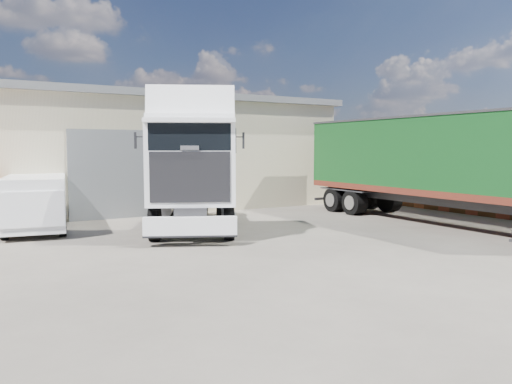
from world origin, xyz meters
TOP-DOWN VIEW (x-y plane):
  - ground at (0.00, 0.00)m, footprint 120.00×120.00m
  - warehouse at (-6.00, 16.00)m, footprint 30.60×12.60m
  - brick_boundary_wall at (11.50, 6.00)m, footprint 0.35×26.00m
  - tractor_unit at (-0.81, 5.11)m, footprint 5.39×7.39m
  - box_trailer at (8.02, 2.70)m, footprint 2.64×12.23m
  - panel_van at (-5.35, 8.20)m, footprint 2.61×4.89m

SIDE VIEW (x-z plane):
  - ground at x=0.00m, z-range 0.00..0.00m
  - panel_van at x=-5.35m, z-range 0.03..1.93m
  - brick_boundary_wall at x=11.50m, z-range 0.00..2.50m
  - tractor_unit at x=-0.81m, z-range -0.38..4.36m
  - box_trailer at x=8.02m, z-range 0.45..4.51m
  - warehouse at x=-6.00m, z-range -0.05..5.37m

